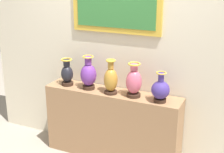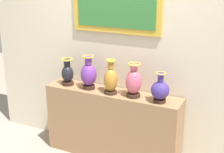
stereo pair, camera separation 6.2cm
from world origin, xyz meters
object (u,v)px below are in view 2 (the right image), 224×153
vase_ochre (111,79)px  vase_indigo (160,90)px  vase_violet (89,75)px  vase_onyx (68,73)px  vase_rose (134,82)px

vase_ochre → vase_indigo: vase_ochre is taller
vase_violet → vase_indigo: (0.85, -0.03, -0.04)m
vase_onyx → vase_rose: bearing=-0.5°
vase_violet → vase_rose: 0.55m
vase_onyx → vase_ochre: bearing=-2.5°
vase_onyx → vase_rose: size_ratio=0.86×
vase_onyx → vase_indigo: same height
vase_violet → vase_indigo: 0.85m
vase_onyx → vase_ochre: 0.57m
vase_rose → vase_violet: bearing=179.5°
vase_ochre → vase_indigo: size_ratio=1.20×
vase_violet → vase_onyx: bearing=179.4°
vase_violet → vase_ochre: vase_violet is taller
vase_rose → vase_onyx: bearing=179.5°
vase_onyx → vase_indigo: (1.13, -0.03, -0.01)m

